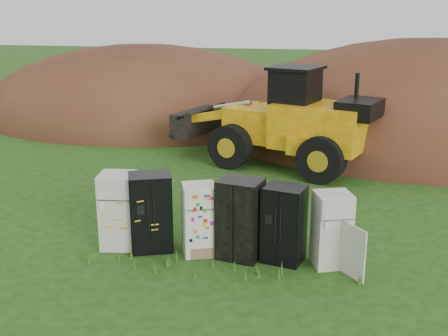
% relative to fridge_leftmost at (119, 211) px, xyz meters
% --- Properties ---
extents(ground, '(120.00, 120.00, 0.00)m').
position_rel_fridge_leftmost_xyz_m(ground, '(2.42, -0.00, -0.89)').
color(ground, '#1E4612').
rests_on(ground, ground).
extents(fridge_leftmost, '(0.86, 0.83, 1.77)m').
position_rel_fridge_leftmost_xyz_m(fridge_leftmost, '(0.00, 0.00, 0.00)').
color(fridge_leftmost, silver).
rests_on(fridge_leftmost, ground).
extents(fridge_black_side, '(1.13, 1.02, 1.79)m').
position_rel_fridge_leftmost_xyz_m(fridge_black_side, '(0.77, 0.02, 0.01)').
color(fridge_black_side, black).
rests_on(fridge_black_side, ground).
extents(fridge_sticker, '(0.92, 0.89, 1.63)m').
position_rel_fridge_leftmost_xyz_m(fridge_sticker, '(1.90, -0.00, -0.07)').
color(fridge_sticker, white).
rests_on(fridge_sticker, ground).
extents(fridge_dark_mid, '(1.06, 0.93, 1.79)m').
position_rel_fridge_leftmost_xyz_m(fridge_dark_mid, '(2.82, -0.02, 0.01)').
color(fridge_dark_mid, black).
rests_on(fridge_dark_mid, ground).
extents(fridge_black_right, '(1.00, 0.90, 1.71)m').
position_rel_fridge_leftmost_xyz_m(fridge_black_right, '(3.78, -0.02, -0.03)').
color(fridge_black_right, black).
rests_on(fridge_black_right, ground).
extents(fridge_open_door, '(0.92, 0.89, 1.63)m').
position_rel_fridge_leftmost_xyz_m(fridge_open_door, '(4.80, -0.04, -0.07)').
color(fridge_open_door, silver).
rests_on(fridge_open_door, ground).
extents(wheel_loader, '(7.70, 5.15, 3.45)m').
position_rel_fridge_leftmost_xyz_m(wheel_loader, '(2.64, 7.67, 0.84)').
color(wheel_loader, yellow).
rests_on(wheel_loader, ground).
extents(dirt_mound_right, '(17.19, 12.61, 8.32)m').
position_rel_fridge_leftmost_xyz_m(dirt_mound_right, '(8.60, 12.32, -0.89)').
color(dirt_mound_right, '#492617').
rests_on(dirt_mound_right, ground).
extents(dirt_mound_left, '(16.60, 12.45, 7.13)m').
position_rel_fridge_leftmost_xyz_m(dirt_mound_left, '(-4.45, 15.05, -0.89)').
color(dirt_mound_left, '#492617').
rests_on(dirt_mound_left, ground).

